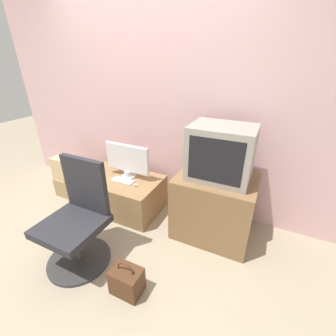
{
  "coord_description": "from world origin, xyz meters",
  "views": [
    {
      "loc": [
        1.35,
        -1.04,
        1.75
      ],
      "look_at": [
        0.41,
        0.94,
        0.67
      ],
      "focal_mm": 24.0,
      "sensor_mm": 36.0,
      "label": 1
    }
  ],
  "objects_px": {
    "handbag": "(127,281)",
    "crt_tv": "(221,153)",
    "cardboard_box_lower": "(68,186)",
    "keyboard": "(123,181)",
    "mouse": "(136,185)",
    "office_chair": "(78,223)",
    "main_monitor": "(127,161)"
  },
  "relations": [
    {
      "from": "handbag",
      "to": "crt_tv",
      "type": "bearing_deg",
      "value": 66.14
    },
    {
      "from": "cardboard_box_lower",
      "to": "keyboard",
      "type": "bearing_deg",
      "value": 2.38
    },
    {
      "from": "keyboard",
      "to": "crt_tv",
      "type": "distance_m",
      "value": 1.23
    },
    {
      "from": "mouse",
      "to": "office_chair",
      "type": "distance_m",
      "value": 0.77
    },
    {
      "from": "cardboard_box_lower",
      "to": "handbag",
      "type": "height_order",
      "value": "handbag"
    },
    {
      "from": "handbag",
      "to": "cardboard_box_lower",
      "type": "bearing_deg",
      "value": 151.36
    },
    {
      "from": "cardboard_box_lower",
      "to": "main_monitor",
      "type": "bearing_deg",
      "value": 9.59
    },
    {
      "from": "crt_tv",
      "to": "main_monitor",
      "type": "bearing_deg",
      "value": 178.3
    },
    {
      "from": "cardboard_box_lower",
      "to": "handbag",
      "type": "xyz_separation_m",
      "value": [
        1.6,
        -0.87,
        -0.01
      ]
    },
    {
      "from": "cardboard_box_lower",
      "to": "crt_tv",
      "type": "bearing_deg",
      "value": 3.52
    },
    {
      "from": "main_monitor",
      "to": "mouse",
      "type": "bearing_deg",
      "value": -36.23
    },
    {
      "from": "crt_tv",
      "to": "handbag",
      "type": "xyz_separation_m",
      "value": [
        -0.44,
        -1.0,
        -0.83
      ]
    },
    {
      "from": "keyboard",
      "to": "cardboard_box_lower",
      "type": "bearing_deg",
      "value": -177.62
    },
    {
      "from": "crt_tv",
      "to": "handbag",
      "type": "height_order",
      "value": "crt_tv"
    },
    {
      "from": "crt_tv",
      "to": "office_chair",
      "type": "relative_size",
      "value": 0.59
    },
    {
      "from": "keyboard",
      "to": "cardboard_box_lower",
      "type": "relative_size",
      "value": 0.96
    },
    {
      "from": "mouse",
      "to": "handbag",
      "type": "bearing_deg",
      "value": -62.38
    },
    {
      "from": "crt_tv",
      "to": "cardboard_box_lower",
      "type": "distance_m",
      "value": 2.2
    },
    {
      "from": "keyboard",
      "to": "handbag",
      "type": "xyz_separation_m",
      "value": [
        0.66,
        -0.91,
        -0.31
      ]
    },
    {
      "from": "crt_tv",
      "to": "cardboard_box_lower",
      "type": "xyz_separation_m",
      "value": [
        -2.04,
        -0.13,
        -0.82
      ]
    },
    {
      "from": "crt_tv",
      "to": "cardboard_box_lower",
      "type": "bearing_deg",
      "value": -176.48
    },
    {
      "from": "main_monitor",
      "to": "cardboard_box_lower",
      "type": "bearing_deg",
      "value": -170.41
    },
    {
      "from": "keyboard",
      "to": "crt_tv",
      "type": "relative_size",
      "value": 0.48
    },
    {
      "from": "handbag",
      "to": "keyboard",
      "type": "bearing_deg",
      "value": 126.07
    },
    {
      "from": "main_monitor",
      "to": "keyboard",
      "type": "xyz_separation_m",
      "value": [
        -0.0,
        -0.12,
        -0.21
      ]
    },
    {
      "from": "main_monitor",
      "to": "crt_tv",
      "type": "relative_size",
      "value": 1.02
    },
    {
      "from": "keyboard",
      "to": "cardboard_box_lower",
      "type": "distance_m",
      "value": 0.98
    },
    {
      "from": "office_chair",
      "to": "handbag",
      "type": "relative_size",
      "value": 3.05
    },
    {
      "from": "keyboard",
      "to": "mouse",
      "type": "relative_size",
      "value": 4.83
    },
    {
      "from": "crt_tv",
      "to": "office_chair",
      "type": "height_order",
      "value": "crt_tv"
    },
    {
      "from": "office_chair",
      "to": "cardboard_box_lower",
      "type": "bearing_deg",
      "value": 143.37
    },
    {
      "from": "mouse",
      "to": "cardboard_box_lower",
      "type": "bearing_deg",
      "value": -179.4
    }
  ]
}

